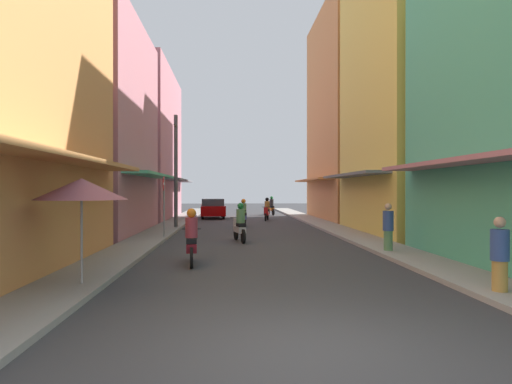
{
  "coord_description": "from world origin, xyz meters",
  "views": [
    {
      "loc": [
        -1.0,
        -5.39,
        2.08
      ],
      "look_at": [
        0.29,
        16.63,
        1.99
      ],
      "focal_mm": 30.04,
      "sensor_mm": 36.0,
      "label": 1
    }
  ],
  "objects_px": {
    "pedestrian_midway": "(500,257)",
    "utility_pole": "(176,171)",
    "street_sign_no_entry": "(164,199)",
    "vendor_umbrella": "(82,189)",
    "pedestrian_far": "(388,229)",
    "motorbike_maroon": "(191,239)",
    "motorbike_silver": "(240,224)",
    "motorbike_orange": "(271,207)",
    "motorbike_blue": "(243,214)",
    "parked_car": "(213,208)",
    "motorbike_red": "(267,210)"
  },
  "relations": [
    {
      "from": "street_sign_no_entry",
      "to": "motorbike_blue",
      "type": "bearing_deg",
      "value": 60.92
    },
    {
      "from": "vendor_umbrella",
      "to": "motorbike_blue",
      "type": "bearing_deg",
      "value": 76.02
    },
    {
      "from": "motorbike_blue",
      "to": "pedestrian_far",
      "type": "relative_size",
      "value": 1.08
    },
    {
      "from": "motorbike_silver",
      "to": "motorbike_orange",
      "type": "xyz_separation_m",
      "value": [
        3.0,
        18.45,
        0.0
      ]
    },
    {
      "from": "motorbike_maroon",
      "to": "utility_pole",
      "type": "relative_size",
      "value": 0.3
    },
    {
      "from": "vendor_umbrella",
      "to": "pedestrian_midway",
      "type": "bearing_deg",
      "value": -7.98
    },
    {
      "from": "pedestrian_midway",
      "to": "utility_pole",
      "type": "height_order",
      "value": "utility_pole"
    },
    {
      "from": "utility_pole",
      "to": "street_sign_no_entry",
      "type": "xyz_separation_m",
      "value": [
        0.1,
        -4.67,
        -1.39
      ]
    },
    {
      "from": "motorbike_blue",
      "to": "parked_car",
      "type": "xyz_separation_m",
      "value": [
        -2.04,
        7.36,
        0.04
      ]
    },
    {
      "from": "pedestrian_far",
      "to": "street_sign_no_entry",
      "type": "relative_size",
      "value": 0.62
    },
    {
      "from": "motorbike_red",
      "to": "motorbike_maroon",
      "type": "relative_size",
      "value": 0.99
    },
    {
      "from": "motorbike_maroon",
      "to": "vendor_umbrella",
      "type": "height_order",
      "value": "vendor_umbrella"
    },
    {
      "from": "motorbike_silver",
      "to": "motorbike_blue",
      "type": "relative_size",
      "value": 1.0
    },
    {
      "from": "motorbike_orange",
      "to": "motorbike_maroon",
      "type": "distance_m",
      "value": 24.02
    },
    {
      "from": "motorbike_blue",
      "to": "motorbike_maroon",
      "type": "distance_m",
      "value": 12.61
    },
    {
      "from": "motorbike_silver",
      "to": "motorbike_orange",
      "type": "height_order",
      "value": "same"
    },
    {
      "from": "motorbike_blue",
      "to": "pedestrian_far",
      "type": "distance_m",
      "value": 11.76
    },
    {
      "from": "motorbike_red",
      "to": "motorbike_blue",
      "type": "xyz_separation_m",
      "value": [
        -1.76,
        -4.64,
        0.0
      ]
    },
    {
      "from": "motorbike_orange",
      "to": "utility_pole",
      "type": "distance_m",
      "value": 14.42
    },
    {
      "from": "motorbike_silver",
      "to": "motorbike_maroon",
      "type": "distance_m",
      "value": 5.36
    },
    {
      "from": "motorbike_maroon",
      "to": "pedestrian_midway",
      "type": "height_order",
      "value": "motorbike_maroon"
    },
    {
      "from": "motorbike_orange",
      "to": "parked_car",
      "type": "distance_m",
      "value": 6.02
    },
    {
      "from": "pedestrian_far",
      "to": "motorbike_maroon",
      "type": "bearing_deg",
      "value": -165.69
    },
    {
      "from": "pedestrian_midway",
      "to": "street_sign_no_entry",
      "type": "height_order",
      "value": "street_sign_no_entry"
    },
    {
      "from": "motorbike_orange",
      "to": "vendor_umbrella",
      "type": "relative_size",
      "value": 0.77
    },
    {
      "from": "vendor_umbrella",
      "to": "motorbike_silver",
      "type": "bearing_deg",
      "value": 66.56
    },
    {
      "from": "parked_car",
      "to": "pedestrian_midway",
      "type": "height_order",
      "value": "pedestrian_midway"
    },
    {
      "from": "motorbike_silver",
      "to": "vendor_umbrella",
      "type": "bearing_deg",
      "value": -113.44
    },
    {
      "from": "motorbike_silver",
      "to": "pedestrian_midway",
      "type": "bearing_deg",
      "value": -62.15
    },
    {
      "from": "motorbike_maroon",
      "to": "pedestrian_midway",
      "type": "xyz_separation_m",
      "value": [
        6.32,
        -4.05,
        0.08
      ]
    },
    {
      "from": "pedestrian_midway",
      "to": "pedestrian_far",
      "type": "bearing_deg",
      "value": 91.01
    },
    {
      "from": "motorbike_silver",
      "to": "motorbike_maroon",
      "type": "xyz_separation_m",
      "value": [
        -1.45,
        -5.16,
        0.0
      ]
    },
    {
      "from": "motorbike_silver",
      "to": "parked_car",
      "type": "bearing_deg",
      "value": 96.61
    },
    {
      "from": "pedestrian_far",
      "to": "vendor_umbrella",
      "type": "distance_m",
      "value": 9.46
    },
    {
      "from": "pedestrian_far",
      "to": "street_sign_no_entry",
      "type": "xyz_separation_m",
      "value": [
        -7.93,
        4.59,
        0.89
      ]
    },
    {
      "from": "motorbike_silver",
      "to": "motorbike_orange",
      "type": "bearing_deg",
      "value": 80.75
    },
    {
      "from": "motorbike_silver",
      "to": "vendor_umbrella",
      "type": "distance_m",
      "value": 8.87
    },
    {
      "from": "parked_car",
      "to": "vendor_umbrella",
      "type": "distance_m",
      "value": 22.83
    },
    {
      "from": "motorbike_red",
      "to": "utility_pole",
      "type": "bearing_deg",
      "value": -130.55
    },
    {
      "from": "motorbike_silver",
      "to": "parked_car",
      "type": "xyz_separation_m",
      "value": [
        -1.7,
        14.68,
        0.04
      ]
    },
    {
      "from": "motorbike_orange",
      "to": "pedestrian_far",
      "type": "bearing_deg",
      "value": -85.43
    },
    {
      "from": "motorbike_silver",
      "to": "street_sign_no_entry",
      "type": "height_order",
      "value": "street_sign_no_entry"
    },
    {
      "from": "pedestrian_midway",
      "to": "vendor_umbrella",
      "type": "relative_size",
      "value": 0.67
    },
    {
      "from": "pedestrian_midway",
      "to": "motorbike_silver",
      "type": "bearing_deg",
      "value": 117.85
    },
    {
      "from": "motorbike_orange",
      "to": "street_sign_no_entry",
      "type": "xyz_separation_m",
      "value": [
        -6.17,
        -17.43,
        1.01
      ]
    },
    {
      "from": "pedestrian_far",
      "to": "motorbike_blue",
      "type": "bearing_deg",
      "value": 112.08
    },
    {
      "from": "pedestrian_midway",
      "to": "street_sign_no_entry",
      "type": "relative_size",
      "value": 0.59
    },
    {
      "from": "pedestrian_midway",
      "to": "pedestrian_far",
      "type": "xyz_separation_m",
      "value": [
        -0.1,
        5.63,
        0.05
      ]
    },
    {
      "from": "motorbike_red",
      "to": "street_sign_no_entry",
      "type": "distance_m",
      "value": 12.19
    },
    {
      "from": "parked_car",
      "to": "vendor_umbrella",
      "type": "xyz_separation_m",
      "value": [
        -1.78,
        -22.72,
        1.36
      ]
    }
  ]
}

